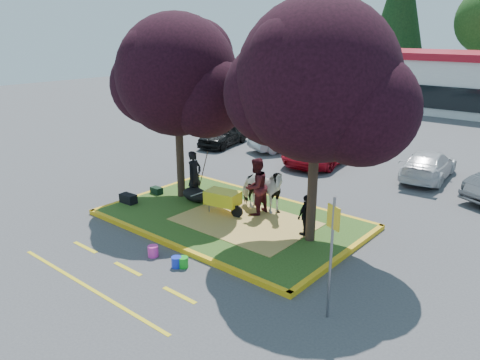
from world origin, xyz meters
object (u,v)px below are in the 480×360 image
Objects in this scene: cow at (261,189)px; bucket_green at (183,262)px; calf at (195,195)px; sign_post at (332,244)px; bucket_pink at (153,251)px; bucket_blue at (176,262)px; car_silver at (287,138)px; wheelbarrow at (223,198)px; car_black at (224,134)px; handler at (194,175)px.

cow reaches higher than bucket_green.
calf is 3.91× the size of bucket_green.
bucket_green is (3.05, -3.50, -0.25)m from calf.
sign_post is at bearing -130.21° from cow.
bucket_pink is 0.95m from bucket_blue.
sign_post is 0.71× the size of car_silver.
wheelbarrow is at bearing 114.76° from bucket_green.
wheelbarrow reaches higher than bucket_blue.
cow is 10.21m from car_black.
car_silver reaches higher than wheelbarrow.
bucket_blue is at bearing 0.14° from bucket_pink.
bucket_pink is at bearing 130.71° from car_silver.
cow reaches higher than car_silver.
handler is 1.80m from wheelbarrow.
handler is at bearing -66.26° from car_black.
wheelbarrow is 7.08× the size of bucket_green.
cow is 1.05× the size of handler.
handler is at bearing 125.11° from car_silver.
handler is at bearing 100.87° from cow.
car_black is at bearing 163.12° from sign_post.
car_silver is at bearing 111.93° from bucket_blue.
handler is (-0.18, 0.16, 0.65)m from calf.
handler is at bearing 119.50° from bucket_pink.
bucket_blue is at bearing -175.31° from cow.
cow is at bearing -82.89° from handler.
wheelbarrow is at bearing 176.57° from sign_post.
calf is 0.55× the size of wheelbarrow.
car_silver is at bearing 112.69° from bucket_green.
bucket_blue is (-4.24, -0.58, -1.62)m from sign_post.
bucket_blue is (1.37, -3.39, -0.54)m from wheelbarrow.
car_black is 0.92× the size of car_silver.
handler is 6.16× the size of bucket_green.
sign_post is 0.78× the size of car_black.
bucket_green is (1.51, -3.28, -0.54)m from wheelbarrow.
bucket_green is at bearing -63.98° from car_black.
handler reaches higher than bucket_pink.
bucket_blue is (0.95, 0.00, -0.01)m from bucket_pink.
bucket_blue is (0.49, -4.35, -0.79)m from cow.
wheelbarrow reaches higher than bucket_green.
wheelbarrow is 0.72× the size of sign_post.
sign_post is 8.92× the size of bucket_pink.
handler is 6.10× the size of bucket_blue.
bucket_green is 1.11m from bucket_pink.
sign_post reaches higher than bucket_blue.
bucket_green is 0.18m from bucket_blue.
bucket_pink is (0.41, -3.40, -0.52)m from wheelbarrow.
car_black is at bearing 126.57° from bucket_blue.
cow is 0.47× the size of car_silver.
handler is 4.96m from bucket_green.
handler is (-2.60, -0.58, 0.10)m from cow.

